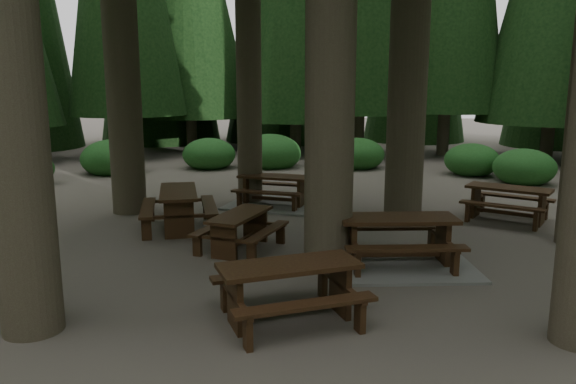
# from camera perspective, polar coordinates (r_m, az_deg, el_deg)

# --- Properties ---
(ground) EXTENTS (80.00, 80.00, 0.00)m
(ground) POSITION_cam_1_polar(r_m,az_deg,el_deg) (9.87, -0.70, -7.33)
(ground) COLOR #595048
(ground) RESTS_ON ground
(picnic_table_a) EXTENTS (2.84, 2.47, 0.86)m
(picnic_table_a) POSITION_cam_1_polar(r_m,az_deg,el_deg) (9.93, 11.03, -5.60)
(picnic_table_a) COLOR gray
(picnic_table_a) RESTS_ON ground
(picnic_table_b) EXTENTS (2.10, 2.35, 0.85)m
(picnic_table_b) POSITION_cam_1_polar(r_m,az_deg,el_deg) (12.27, -11.05, -1.13)
(picnic_table_b) COLOR black
(picnic_table_b) RESTS_ON ground
(picnic_table_c) EXTENTS (2.62, 2.31, 0.78)m
(picnic_table_c) POSITION_cam_1_polar(r_m,az_deg,el_deg) (14.34, -1.36, -0.34)
(picnic_table_c) COLOR gray
(picnic_table_c) RESTS_ON ground
(picnic_table_d) EXTENTS (2.26, 2.10, 0.78)m
(picnic_table_d) POSITION_cam_1_polar(r_m,az_deg,el_deg) (13.70, 21.46, -0.60)
(picnic_table_d) COLOR black
(picnic_table_d) RESTS_ON ground
(picnic_table_e) EXTENTS (2.31, 2.15, 0.80)m
(picnic_table_e) POSITION_cam_1_polar(r_m,az_deg,el_deg) (7.48, 0.13, -9.22)
(picnic_table_e) COLOR black
(picnic_table_e) RESTS_ON ground
(picnic_table_f) EXTENTS (1.70, 1.92, 0.71)m
(picnic_table_f) POSITION_cam_1_polar(r_m,az_deg,el_deg) (10.60, -4.87, -3.42)
(picnic_table_f) COLOR black
(picnic_table_f) RESTS_ON ground
(shrub_ring) EXTENTS (23.86, 24.64, 1.49)m
(shrub_ring) POSITION_cam_1_polar(r_m,az_deg,el_deg) (10.41, 3.71, -4.07)
(shrub_ring) COLOR #245E20
(shrub_ring) RESTS_ON ground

